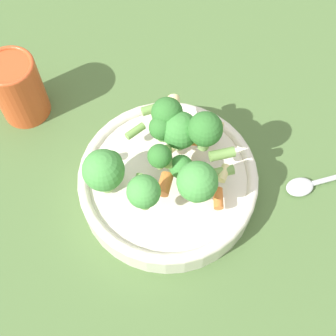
% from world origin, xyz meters
% --- Properties ---
extents(ground_plane, '(3.00, 3.00, 0.00)m').
position_xyz_m(ground_plane, '(0.00, 0.00, 0.00)').
color(ground_plane, '#4C6B38').
extents(bowl, '(0.22, 0.22, 0.04)m').
position_xyz_m(bowl, '(0.00, 0.00, 0.02)').
color(bowl, silver).
rests_on(bowl, ground_plane).
extents(pasta_salad, '(0.17, 0.16, 0.09)m').
position_xyz_m(pasta_salad, '(-0.01, -0.00, 0.09)').
color(pasta_salad, '#8CB766').
rests_on(pasta_salad, bowl).
extents(cup, '(0.07, 0.07, 0.10)m').
position_xyz_m(cup, '(-0.23, 0.03, 0.05)').
color(cup, '#CC4C23').
rests_on(cup, ground_plane).
extents(spoon, '(0.16, 0.14, 0.01)m').
position_xyz_m(spoon, '(0.19, 0.10, 0.00)').
color(spoon, silver).
rests_on(spoon, ground_plane).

